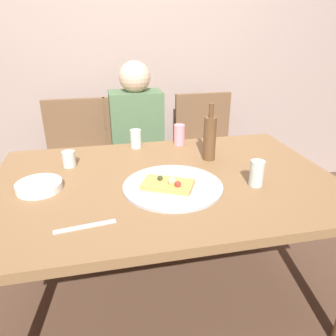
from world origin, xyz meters
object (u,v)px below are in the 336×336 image
(tumbler_far, at_px, (69,159))
(chair_right, at_px, (206,146))
(pizza_slice_last, at_px, (168,184))
(wine_glass, at_px, (136,139))
(tumbler_near, at_px, (257,173))
(table_knife, at_px, (85,226))
(pizza_tray, at_px, (173,186))
(guest_in_sweater, at_px, (139,142))
(soda_can, at_px, (179,135))
(chair_middle, at_px, (137,151))
(plate_stack, at_px, (39,186))
(chair_left, at_px, (78,156))
(wine_bottle, at_px, (210,138))
(dining_table, at_px, (166,191))

(tumbler_far, relative_size, chair_right, 0.09)
(pizza_slice_last, bearing_deg, wine_glass, 97.56)
(tumbler_near, distance_m, table_knife, 0.76)
(pizza_tray, bearing_deg, chair_right, 63.59)
(guest_in_sweater, bearing_deg, soda_can, 121.75)
(pizza_tray, distance_m, tumbler_far, 0.57)
(soda_can, distance_m, table_knife, 0.94)
(chair_middle, xyz_separation_m, guest_in_sweater, (-0.00, -0.15, 0.13))
(pizza_tray, height_order, wine_glass, wine_glass)
(plate_stack, distance_m, chair_right, 1.43)
(soda_can, bearing_deg, guest_in_sweater, 121.75)
(chair_left, bearing_deg, pizza_slice_last, 113.51)
(soda_can, bearing_deg, wine_bottle, -68.77)
(wine_glass, distance_m, table_knife, 0.82)
(pizza_slice_last, bearing_deg, tumbler_far, 141.52)
(tumbler_far, relative_size, chair_left, 0.09)
(dining_table, distance_m, guest_in_sweater, 0.77)
(wine_bottle, xyz_separation_m, soda_can, (-0.10, 0.26, -0.06))
(dining_table, relative_size, wine_bottle, 5.28)
(wine_bottle, height_order, tumbler_far, wine_bottle)
(tumbler_near, bearing_deg, guest_in_sweater, 113.90)
(tumbler_near, relative_size, chair_right, 0.13)
(pizza_tray, xyz_separation_m, guest_in_sweater, (-0.04, 0.87, -0.09))
(wine_bottle, xyz_separation_m, guest_in_sweater, (-0.30, 0.59, -0.20))
(tumbler_far, bearing_deg, chair_left, 90.80)
(pizza_tray, distance_m, chair_left, 1.14)
(chair_middle, bearing_deg, tumbler_near, 110.84)
(wine_bottle, bearing_deg, pizza_slice_last, -134.56)
(pizza_slice_last, distance_m, wine_glass, 0.56)
(wine_bottle, xyz_separation_m, chair_middle, (-0.30, 0.74, -0.33))
(pizza_slice_last, distance_m, guest_in_sweater, 0.88)
(chair_left, distance_m, chair_right, 0.98)
(wine_bottle, relative_size, chair_left, 0.34)
(dining_table, distance_m, wine_bottle, 0.38)
(wine_bottle, relative_size, tumbler_far, 3.75)
(table_knife, bearing_deg, pizza_slice_last, -155.19)
(plate_stack, distance_m, chair_middle, 1.08)
(chair_right, bearing_deg, chair_middle, 0.00)
(pizza_tray, distance_m, chair_middle, 1.04)
(dining_table, distance_m, pizza_tray, 0.12)
(wine_bottle, xyz_separation_m, wine_glass, (-0.36, 0.26, -0.07))
(tumbler_far, xyz_separation_m, wine_glass, (0.36, 0.20, 0.01))
(chair_left, height_order, chair_middle, same)
(pizza_tray, xyz_separation_m, wine_bottle, (0.26, 0.28, 0.12))
(pizza_slice_last, bearing_deg, dining_table, 84.36)
(wine_glass, relative_size, chair_right, 0.12)
(pizza_tray, height_order, tumbler_far, tumbler_far)
(guest_in_sweater, bearing_deg, pizza_slice_last, 91.19)
(chair_left, height_order, guest_in_sweater, guest_in_sweater)
(table_knife, distance_m, chair_right, 1.54)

